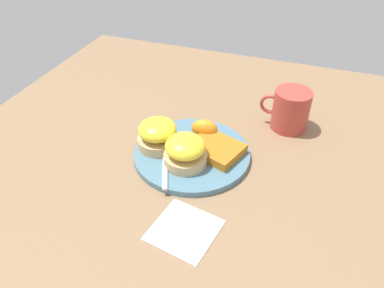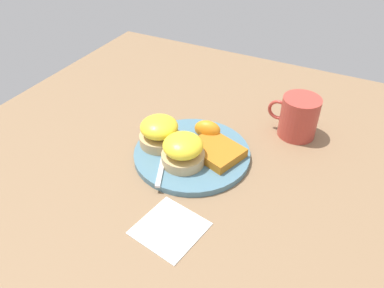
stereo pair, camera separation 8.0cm
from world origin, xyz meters
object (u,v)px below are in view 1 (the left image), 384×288
(sandwich_benedict_right, at_px, (185,151))
(cup, at_px, (290,110))
(hashbrown_patty, at_px, (216,149))
(orange_wedge, at_px, (204,129))
(sandwich_benedict_left, at_px, (158,134))
(fork, at_px, (165,150))

(sandwich_benedict_right, xyz_separation_m, cup, (-0.18, -0.23, 0.00))
(hashbrown_patty, xyz_separation_m, orange_wedge, (0.04, -0.05, 0.01))
(cup, bearing_deg, sandwich_benedict_left, 36.55)
(sandwich_benedict_right, xyz_separation_m, orange_wedge, (-0.01, -0.10, -0.01))
(sandwich_benedict_left, bearing_deg, cup, -143.45)
(sandwich_benedict_left, relative_size, cup, 0.77)
(hashbrown_patty, relative_size, fork, 0.52)
(sandwich_benedict_left, xyz_separation_m, orange_wedge, (-0.08, -0.07, -0.01))
(cup, bearing_deg, fork, 40.54)
(sandwich_benedict_right, height_order, orange_wedge, sandwich_benedict_right)
(sandwich_benedict_left, relative_size, sandwich_benedict_right, 1.00)
(hashbrown_patty, distance_m, cup, 0.22)
(sandwich_benedict_right, bearing_deg, hashbrown_patty, -132.81)
(cup, bearing_deg, hashbrown_patty, 52.36)
(sandwich_benedict_left, height_order, sandwich_benedict_right, same)
(orange_wedge, relative_size, cup, 0.51)
(sandwich_benedict_right, distance_m, cup, 0.29)
(sandwich_benedict_right, height_order, hashbrown_patty, sandwich_benedict_right)
(hashbrown_patty, bearing_deg, sandwich_benedict_right, 47.19)
(sandwich_benedict_right, relative_size, cup, 0.77)
(sandwich_benedict_left, xyz_separation_m, cup, (-0.26, -0.19, 0.00))
(sandwich_benedict_right, xyz_separation_m, fork, (0.05, -0.02, -0.03))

